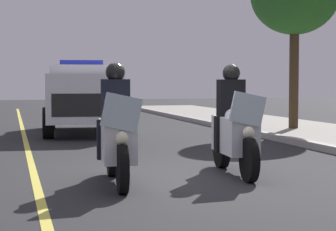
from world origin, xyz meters
TOP-DOWN VIEW (x-y plane):
  - ground_plane at (0.00, 0.00)m, footprint 80.00×80.00m
  - lane_stripe_center at (0.00, -2.12)m, footprint 48.00×0.12m
  - police_motorcycle_lead_left at (0.51, -1.01)m, footprint 2.14×0.62m
  - police_motorcycle_lead_right at (0.10, 0.90)m, footprint 2.14×0.62m
  - police_suv at (-8.09, -0.52)m, footprint 5.03×2.38m

SIDE VIEW (x-z plane):
  - ground_plane at x=0.00m, z-range 0.00..0.00m
  - lane_stripe_center at x=0.00m, z-range 0.00..0.01m
  - police_motorcycle_lead_left at x=0.51m, z-range -0.16..1.56m
  - police_motorcycle_lead_right at x=0.10m, z-range -0.16..1.56m
  - police_suv at x=-8.09m, z-range 0.04..2.09m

